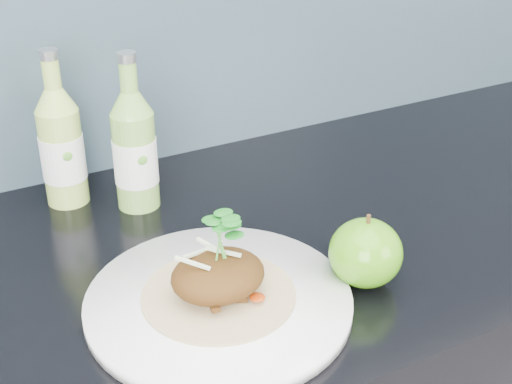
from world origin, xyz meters
The scene contains 5 objects.
dinner_plate centered at (-0.01, 1.58, 0.91)m, with size 0.40×0.40×0.02m.
pork_taco centered at (-0.01, 1.58, 0.95)m, with size 0.17×0.17×0.10m.
green_apple centered at (0.16, 1.54, 0.94)m, with size 0.11×0.11×0.09m.
cider_bottle_left centered at (-0.09, 1.91, 0.99)m, with size 0.07×0.07×0.22m.
cider_bottle_right centered at (-0.01, 1.85, 0.99)m, with size 0.08×0.08×0.22m.
Camera 1 is at (-0.28, 0.99, 1.40)m, focal length 50.00 mm.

